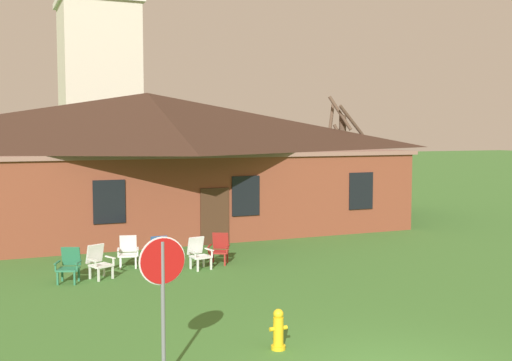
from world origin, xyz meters
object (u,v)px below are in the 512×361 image
lawn_chair_far_side (220,248)px  lawn_chair_near_door (99,261)px  stop_sign (163,279)px  lawn_chair_by_porch (69,264)px  lawn_chair_middle (160,252)px  lawn_chair_left_end (128,251)px  lawn_chair_right_end (199,252)px  fire_hydrant (278,330)px

lawn_chair_far_side → lawn_chair_near_door: bearing=-171.8°
stop_sign → lawn_chair_by_porch: 7.86m
lawn_chair_near_door → lawn_chair_middle: size_ratio=1.00×
lawn_chair_near_door → lawn_chair_middle: same height
lawn_chair_near_door → lawn_chair_left_end: size_ratio=1.00×
lawn_chair_near_door → lawn_chair_left_end: same height
stop_sign → lawn_chair_far_side: (4.00, 8.45, -1.24)m
lawn_chair_far_side → lawn_chair_left_end: bearing=167.3°
lawn_chair_middle → lawn_chair_right_end: same height
lawn_chair_far_side → fire_hydrant: (-1.60, -7.82, -0.12)m
fire_hydrant → lawn_chair_middle: bearing=92.1°
lawn_chair_by_porch → lawn_chair_near_door: size_ratio=1.00×
lawn_chair_far_side → fire_hydrant: size_ratio=1.21×
stop_sign → fire_hydrant: (2.40, 0.63, -1.36)m
lawn_chair_by_porch → lawn_chair_left_end: bearing=35.2°
lawn_chair_left_end → lawn_chair_middle: same height
lawn_chair_by_porch → lawn_chair_near_door: bearing=10.5°
stop_sign → lawn_chair_left_end: (1.23, 9.07, -1.24)m
lawn_chair_middle → fire_hydrant: bearing=-87.9°
lawn_chair_left_end → lawn_chair_far_side: 2.84m
lawn_chair_left_end → lawn_chair_right_end: bearing=-29.9°
lawn_chair_left_end → lawn_chair_middle: 1.02m
lawn_chair_by_porch → lawn_chair_far_side: size_ratio=1.00×
lawn_chair_by_porch → lawn_chair_right_end: size_ratio=1.00×
lawn_chair_by_porch → lawn_chair_middle: (2.77, 0.82, 0.00)m
lawn_chair_near_door → lawn_chair_far_side: size_ratio=1.00×
lawn_chair_near_door → lawn_chair_left_end: (1.07, 1.18, 0.00)m
lawn_chair_left_end → stop_sign: bearing=-97.7°
stop_sign → lawn_chair_near_door: (0.15, 7.89, -1.24)m
lawn_chair_right_end → fire_hydrant: lawn_chair_right_end is taller
lawn_chair_left_end → lawn_chair_far_side: (2.77, -0.63, 0.00)m
lawn_chair_middle → lawn_chair_right_end: bearing=-29.5°
lawn_chair_near_door → lawn_chair_far_side: bearing=8.2°
stop_sign → lawn_chair_far_side: size_ratio=2.55×
stop_sign → fire_hydrant: 2.83m
lawn_chair_far_side → fire_hydrant: 7.98m
lawn_chair_by_porch → fire_hydrant: lawn_chair_by_porch is taller
stop_sign → lawn_chair_far_side: stop_sign is taller
fire_hydrant → lawn_chair_by_porch: bearing=113.3°
lawn_chair_left_end → lawn_chair_far_side: bearing=-12.7°
lawn_chair_middle → fire_hydrant: lawn_chair_middle is taller
lawn_chair_by_porch → lawn_chair_far_side: (4.66, 0.71, 0.00)m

